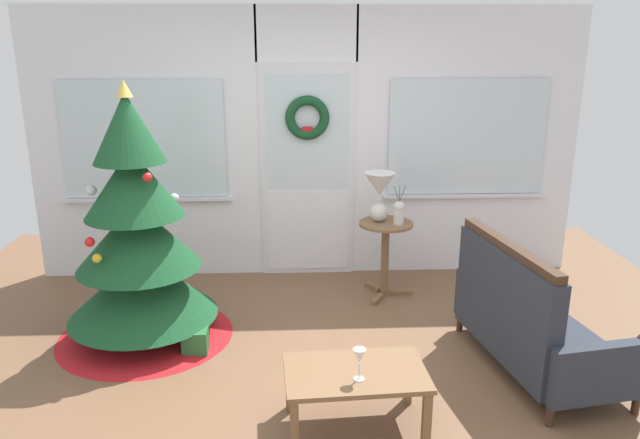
{
  "coord_description": "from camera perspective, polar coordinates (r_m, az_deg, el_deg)",
  "views": [
    {
      "loc": [
        -0.15,
        -3.69,
        2.28
      ],
      "look_at": [
        0.05,
        0.55,
        1.0
      ],
      "focal_mm": 34.33,
      "sensor_mm": 36.0,
      "label": 1
    }
  ],
  "objects": [
    {
      "name": "side_table",
      "position": [
        5.5,
        6.11,
        -2.28
      ],
      "size": [
        0.5,
        0.48,
        0.7
      ],
      "color": "brown",
      "rests_on": "ground"
    },
    {
      "name": "ground_plane",
      "position": [
        4.34,
        -0.33,
        -14.91
      ],
      "size": [
        6.76,
        6.76,
        0.0
      ],
      "primitive_type": "plane",
      "color": "brown"
    },
    {
      "name": "gift_box",
      "position": [
        4.74,
        -11.54,
        -11.05
      ],
      "size": [
        0.19,
        0.17,
        0.19
      ],
      "primitive_type": "cube",
      "color": "#266633",
      "rests_on": "ground"
    },
    {
      "name": "back_wall_with_door",
      "position": [
        5.86,
        -1.2,
        6.98
      ],
      "size": [
        5.2,
        0.19,
        2.55
      ],
      "color": "white",
      "rests_on": "ground"
    },
    {
      "name": "settee_sofa",
      "position": [
        4.55,
        18.79,
        -8.91
      ],
      "size": [
        0.91,
        1.49,
        0.96
      ],
      "color": "#3D281C",
      "rests_on": "ground"
    },
    {
      "name": "flower_vase",
      "position": [
        5.36,
        7.36,
        0.76
      ],
      "size": [
        0.11,
        0.1,
        0.35
      ],
      "color": "beige",
      "rests_on": "side_table"
    },
    {
      "name": "coffee_table",
      "position": [
        3.75,
        3.32,
        -14.61
      ],
      "size": [
        0.87,
        0.57,
        0.38
      ],
      "color": "brown",
      "rests_on": "ground"
    },
    {
      "name": "table_lamp",
      "position": [
        5.39,
        5.57,
        2.74
      ],
      "size": [
        0.28,
        0.28,
        0.44
      ],
      "color": "silver",
      "rests_on": "side_table"
    },
    {
      "name": "christmas_tree",
      "position": [
        4.84,
        -16.57,
        -2.68
      ],
      "size": [
        1.36,
        1.36,
        1.98
      ],
      "color": "#4C331E",
      "rests_on": "ground"
    },
    {
      "name": "wine_glass",
      "position": [
        3.57,
        3.7,
        -12.71
      ],
      "size": [
        0.08,
        0.08,
        0.2
      ],
      "color": "silver",
      "rests_on": "coffee_table"
    }
  ]
}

